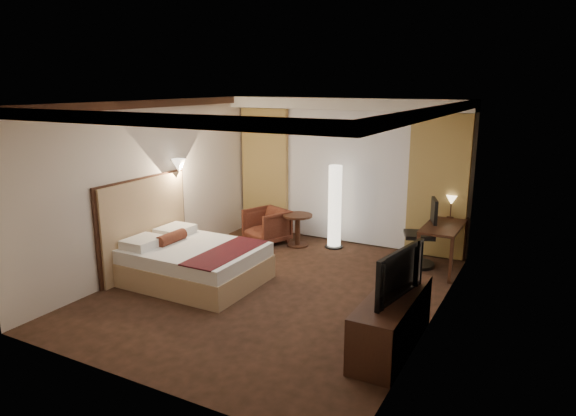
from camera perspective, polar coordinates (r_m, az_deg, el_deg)
The scene contains 21 objects.
floor at distance 7.62m, azimuth -1.44°, elevation -9.06°, with size 4.50×5.50×0.01m, color black.
ceiling at distance 7.03m, azimuth -1.57°, elevation 11.67°, with size 4.50×5.50×0.01m, color white.
back_wall at distance 9.65m, azimuth 6.64°, elevation 4.07°, with size 4.50×0.02×2.70m, color beige.
left_wall at distance 8.53m, azimuth -14.77°, elevation 2.44°, with size 0.02×5.50×2.70m, color beige.
right_wall at distance 6.43m, azimuth 16.20°, elevation -1.26°, with size 0.02×5.50×2.70m, color beige.
crown_molding at distance 7.03m, azimuth -1.57°, elevation 11.18°, with size 4.50×5.50×0.12m, color black, non-canonical shape.
soffit at distance 9.29m, azimuth 6.27°, elevation 11.47°, with size 4.50×0.50×0.20m, color white.
curtain_sheer at distance 9.59m, azimuth 6.44°, elevation 3.41°, with size 2.48×0.04×2.45m, color silver.
curtain_left_drape at distance 10.28m, azimuth -2.53°, elevation 4.18°, with size 1.00×0.14×2.45m, color #A4934B.
curtain_right_drape at distance 9.05m, azimuth 16.33°, elevation 2.33°, with size 1.00×0.14×2.45m, color #A4934B.
wall_sconce at distance 8.72m, azimuth -12.04°, elevation 4.63°, with size 0.24×0.24×0.24m, color white, non-canonical shape.
bed at distance 7.94m, azimuth -10.26°, elevation -6.14°, with size 1.93×1.51×0.56m, color white, non-canonical shape.
headboard at distance 8.42m, azimuth -15.61°, elevation -1.95°, with size 0.12×1.81×1.50m, color tan, non-canonical shape.
armchair at distance 9.69m, azimuth -2.37°, elevation -1.82°, with size 0.69×0.65×0.71m, color #4C2116.
side_table at distance 9.50m, azimuth 1.08°, elevation -2.48°, with size 0.55×0.55×0.60m, color black, non-canonical shape.
floor_lamp at distance 9.33m, azimuth 5.22°, elevation 0.14°, with size 0.32×0.32×1.54m, color white, non-canonical shape.
desk at distance 8.69m, azimuth 16.78°, elevation -4.12°, with size 0.55×1.27×0.75m, color black, non-canonical shape.
desk_lamp at distance 9.01m, azimuth 17.65°, elevation 0.04°, with size 0.18×0.18×0.34m, color #FFD899, non-canonical shape.
office_chair at distance 8.67m, azimuth 14.39°, elevation -2.64°, with size 0.55×0.55×1.15m, color black, non-canonical shape.
dresser at distance 6.07m, azimuth 11.46°, elevation -12.26°, with size 0.50×1.64×0.64m, color black, non-canonical shape.
television at distance 5.84m, azimuth 11.46°, elevation -6.76°, with size 1.04×0.60×0.14m, color black.
Camera 1 is at (3.49, -6.10, 2.95)m, focal length 32.00 mm.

